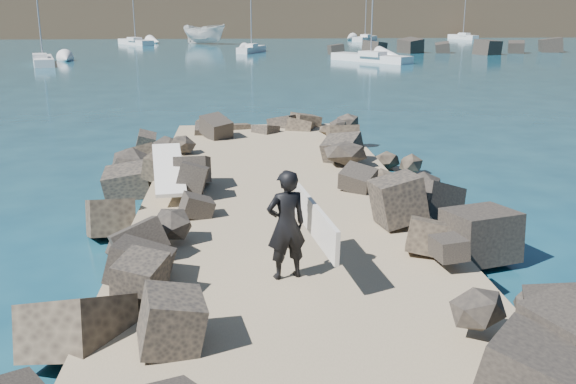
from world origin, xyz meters
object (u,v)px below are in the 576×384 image
surfer_with_board (290,224)px  sailboat_d (365,39)px  surfboard_resting (169,174)px  boat_imported (205,34)px

surfer_with_board → sailboat_d: 86.17m
surfboard_resting → surfer_with_board: surfer_with_board is taller
boat_imported → surfer_with_board: 78.13m
boat_imported → sailboat_d: 23.55m
boat_imported → surfer_with_board: (5.09, -77.97, 0.16)m
sailboat_d → surfer_with_board: bearing=-101.8°
boat_imported → surfer_with_board: boat_imported is taller
surfboard_resting → surfer_with_board: (2.39, -5.01, 0.43)m
surfer_with_board → sailboat_d: size_ratio=0.26×
boat_imported → sailboat_d: (22.65, 6.39, -0.97)m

